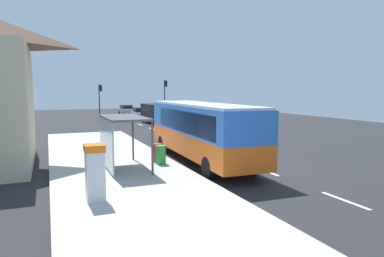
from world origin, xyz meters
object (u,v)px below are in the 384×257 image
(traffic_light_near_side, at_px, (165,93))
(traffic_light_far_side, at_px, (100,96))
(bus, at_px, (201,128))
(sedan_far, at_px, (126,110))
(ticket_machine, at_px, (95,172))
(sedan_near, at_px, (140,113))
(recycling_bin_red, at_px, (157,152))
(bus_shelter, at_px, (117,129))
(recycling_bin_green, at_px, (161,155))
(white_van, at_px, (155,112))

(traffic_light_near_side, bearing_deg, traffic_light_far_side, 174.68)
(bus, distance_m, sedan_far, 39.15)
(sedan_far, distance_m, ticket_machine, 45.66)
(sedan_near, relative_size, recycling_bin_red, 4.73)
(sedan_near, xyz_separation_m, bus_shelter, (-8.72, -30.80, 1.31))
(recycling_bin_green, distance_m, traffic_light_near_side, 30.74)
(recycling_bin_red, xyz_separation_m, traffic_light_near_side, (9.70, 28.33, 2.85))
(white_van, bearing_deg, traffic_light_near_side, 61.75)
(ticket_machine, relative_size, recycling_bin_red, 2.04)
(ticket_machine, bearing_deg, bus, 41.17)
(white_van, bearing_deg, bus, -99.96)
(sedan_near, xyz_separation_m, recycling_bin_green, (-6.50, -30.54, -0.14))
(traffic_light_far_side, bearing_deg, bus_shelter, -96.29)
(recycling_bin_red, xyz_separation_m, bus_shelter, (-2.21, -0.96, 1.44))
(recycling_bin_red, relative_size, traffic_light_near_side, 0.18)
(sedan_far, xyz_separation_m, bus_shelter, (-8.71, -39.81, 1.31))
(white_van, distance_m, recycling_bin_green, 23.79)
(sedan_far, distance_m, bus_shelter, 40.77)
(sedan_far, bearing_deg, traffic_light_far_side, -119.03)
(white_van, distance_m, traffic_light_far_side, 8.91)
(recycling_bin_green, xyz_separation_m, recycling_bin_red, (0.00, 0.70, 0.00))
(white_van, bearing_deg, traffic_light_far_side, 127.37)
(bus, relative_size, sedan_near, 2.47)
(bus_shelter, bearing_deg, recycling_bin_green, 6.69)
(ticket_machine, bearing_deg, white_van, 69.78)
(recycling_bin_green, relative_size, bus_shelter, 0.24)
(ticket_machine, distance_m, bus_shelter, 5.03)
(sedan_far, bearing_deg, white_van, -90.34)
(white_van, height_order, sedan_far, white_van)
(bus, distance_m, white_van, 22.62)
(white_van, xyz_separation_m, bus_shelter, (-8.61, -23.16, 0.75))
(ticket_machine, relative_size, traffic_light_near_side, 0.37)
(bus, relative_size, traffic_light_far_side, 2.37)
(sedan_near, xyz_separation_m, traffic_light_near_side, (3.19, -1.51, 2.71))
(sedan_far, bearing_deg, recycling_bin_red, -99.50)
(ticket_machine, bearing_deg, sedan_near, 73.73)
(recycling_bin_green, relative_size, traffic_light_far_side, 0.20)
(recycling_bin_red, bearing_deg, traffic_light_near_side, 71.11)
(recycling_bin_red, height_order, traffic_light_far_side, traffic_light_far_side)
(bus_shelter, bearing_deg, bus, 10.59)
(sedan_far, xyz_separation_m, recycling_bin_green, (-6.50, -39.55, -0.14))
(sedan_near, distance_m, traffic_light_near_side, 4.45)
(recycling_bin_green, bearing_deg, traffic_light_far_side, 87.88)
(bus, distance_m, traffic_light_far_side, 29.27)
(bus, height_order, recycling_bin_red, bus)
(sedan_near, height_order, sedan_far, same)
(traffic_light_far_side, relative_size, bus_shelter, 1.17)
(bus, height_order, white_van, bus)
(ticket_machine, xyz_separation_m, traffic_light_near_side, (13.54, 33.95, 2.33))
(recycling_bin_red, distance_m, traffic_light_far_side, 29.26)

